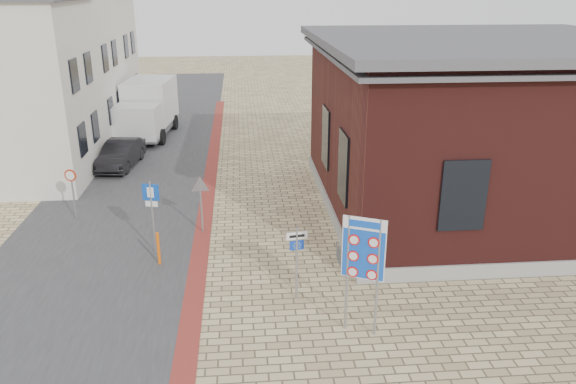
{
  "coord_description": "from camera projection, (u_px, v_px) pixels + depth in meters",
  "views": [
    {
      "loc": [
        -0.48,
        -13.95,
        8.64
      ],
      "look_at": [
        1.01,
        3.34,
        2.2
      ],
      "focal_mm": 35.0,
      "sensor_mm": 36.0,
      "label": 1
    }
  ],
  "objects": [
    {
      "name": "road_strip",
      "position": [
        146.0,
        158.0,
        29.64
      ],
      "size": [
        7.0,
        60.0,
        0.02
      ],
      "primitive_type": "cube",
      "color": "#38383A",
      "rests_on": "ground"
    },
    {
      "name": "townhouse_mid",
      "position": [
        44.0,
        64.0,
        30.42
      ],
      "size": [
        7.4,
        6.4,
        9.1
      ],
      "color": "silver",
      "rests_on": "ground"
    },
    {
      "name": "curb_strip",
      "position": [
        209.0,
        188.0,
        25.25
      ],
      "size": [
        0.6,
        40.0,
        0.02
      ],
      "primitive_type": "cube",
      "color": "maroon",
      "rests_on": "ground"
    },
    {
      "name": "border_sign",
      "position": [
        364.0,
        251.0,
        14.06
      ],
      "size": [
        1.03,
        0.51,
        3.27
      ],
      "rotation": [
        0.0,
        0.0,
        -0.43
      ],
      "color": "gray",
      "rests_on": "ground"
    },
    {
      "name": "townhouse_near",
      "position": [
        3.0,
        91.0,
        24.95
      ],
      "size": [
        7.4,
        6.4,
        8.3
      ],
      "color": "silver",
      "rests_on": "ground"
    },
    {
      "name": "bollard",
      "position": [
        158.0,
        249.0,
        18.23
      ],
      "size": [
        0.13,
        0.13,
        1.13
      ],
      "primitive_type": "cylinder",
      "rotation": [
        0.0,
        0.0,
        0.34
      ],
      "color": "orange",
      "rests_on": "ground"
    },
    {
      "name": "sedan",
      "position": [
        121.0,
        154.0,
        28.04
      ],
      "size": [
        1.92,
        4.21,
        1.34
      ],
      "primitive_type": "imported",
      "rotation": [
        0.0,
        0.0,
        -0.13
      ],
      "color": "black",
      "rests_on": "ground"
    },
    {
      "name": "bike_rack",
      "position": [
        341.0,
        258.0,
        18.26
      ],
      "size": [
        0.08,
        1.8,
        0.6
      ],
      "color": "slate",
      "rests_on": "ground"
    },
    {
      "name": "brick_building",
      "position": [
        481.0,
        123.0,
        22.13
      ],
      "size": [
        13.0,
        13.0,
        6.8
      ],
      "color": "gray",
      "rests_on": "ground"
    },
    {
      "name": "ground",
      "position": [
        263.0,
        305.0,
        16.08
      ],
      "size": [
        120.0,
        120.0,
        0.0
      ],
      "primitive_type": "plane",
      "color": "tan",
      "rests_on": "ground"
    },
    {
      "name": "townhouse_far",
      "position": [
        75.0,
        58.0,
        36.16
      ],
      "size": [
        7.4,
        6.4,
        8.3
      ],
      "color": "silver",
      "rests_on": "ground"
    },
    {
      "name": "parking_sign",
      "position": [
        152.0,
        205.0,
        18.6
      ],
      "size": [
        0.56,
        0.17,
        2.58
      ],
      "rotation": [
        0.0,
        0.0,
        -0.23
      ],
      "color": "gray",
      "rests_on": "ground"
    },
    {
      "name": "essen_sign",
      "position": [
        297.0,
        253.0,
        15.93
      ],
      "size": [
        0.61,
        0.14,
        2.26
      ],
      "rotation": [
        0.0,
        0.0,
        0.17
      ],
      "color": "gray",
      "rests_on": "ground"
    },
    {
      "name": "yield_sign",
      "position": [
        200.0,
        191.0,
        20.27
      ],
      "size": [
        0.77,
        0.12,
        2.15
      ],
      "rotation": [
        0.0,
        0.0,
        0.08
      ],
      "color": "gray",
      "rests_on": "ground"
    },
    {
      "name": "box_truck",
      "position": [
        148.0,
        108.0,
        33.46
      ],
      "size": [
        3.12,
        6.46,
        3.27
      ],
      "rotation": [
        0.0,
        0.0,
        -0.1
      ],
      "color": "slate",
      "rests_on": "ground"
    },
    {
      "name": "speed_sign",
      "position": [
        72.0,
        187.0,
        21.52
      ],
      "size": [
        0.47,
        0.15,
        2.05
      ],
      "rotation": [
        0.0,
        0.0,
        -0.25
      ],
      "color": "gray",
      "rests_on": "ground"
    }
  ]
}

